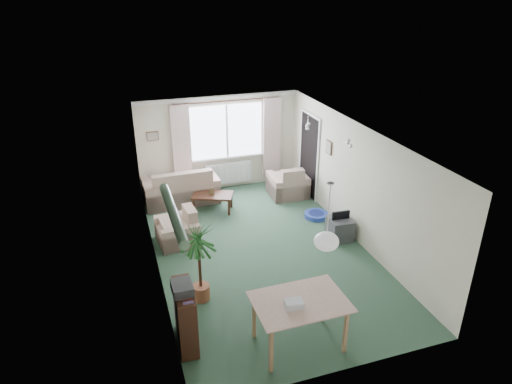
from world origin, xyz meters
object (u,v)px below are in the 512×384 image
object	(u,v)px
armchair_corner	(288,180)
bookshelf	(185,317)
sofa	(180,184)
houseplant	(199,262)
coffee_table	(213,202)
pet_bed	(316,215)
tv_cube	(340,229)
armchair_left	(177,226)
dining_table	(299,323)

from	to	relation	value
armchair_corner	bookshelf	distance (m)	5.45
sofa	armchair_corner	size ratio (longest dim) A/B	1.97
sofa	houseplant	xyz separation A→B (m)	(-0.33, -3.87, 0.28)
coffee_table	pet_bed	bearing A→B (deg)	-26.48
armchair_corner	tv_cube	bearing A→B (deg)	97.88
tv_cube	armchair_left	bearing A→B (deg)	167.55
armchair_left	tv_cube	size ratio (longest dim) A/B	1.64
bookshelf	tv_cube	xyz separation A→B (m)	(3.54, 2.01, -0.25)
sofa	tv_cube	bearing A→B (deg)	133.15
houseplant	pet_bed	world-z (taller)	houseplant
coffee_table	houseplant	size ratio (longest dim) A/B	0.63
armchair_left	dining_table	distance (m)	3.65
armchair_corner	armchair_left	size ratio (longest dim) A/B	1.09
bookshelf	houseplant	xyz separation A→B (m)	(0.41, 0.94, 0.25)
coffee_table	pet_bed	xyz separation A→B (m)	(2.14, -1.06, -0.15)
houseplant	tv_cube	xyz separation A→B (m)	(3.13, 1.08, -0.49)
coffee_table	dining_table	xyz separation A→B (m)	(0.18, -4.62, 0.17)
coffee_table	tv_cube	xyz separation A→B (m)	(2.19, -2.06, 0.02)
armchair_left	coffee_table	xyz separation A→B (m)	(1.01, 1.18, -0.16)
bookshelf	houseplant	distance (m)	1.05
houseplant	armchair_left	bearing A→B (deg)	92.09
coffee_table	tv_cube	size ratio (longest dim) A/B	1.84
sofa	pet_bed	distance (m)	3.31
houseplant	tv_cube	world-z (taller)	houseplant
armchair_left	dining_table	bearing A→B (deg)	14.25
houseplant	tv_cube	size ratio (longest dim) A/B	2.90
sofa	armchair_corner	xyz separation A→B (m)	(2.58, -0.48, -0.04)
coffee_table	pet_bed	world-z (taller)	coffee_table
pet_bed	tv_cube	bearing A→B (deg)	-87.13
tv_cube	houseplant	bearing A→B (deg)	-157.99
bookshelf	tv_cube	bearing A→B (deg)	32.11
tv_cube	dining_table	bearing A→B (deg)	-125.06
sofa	tv_cube	xyz separation A→B (m)	(2.80, -2.79, -0.21)
tv_cube	sofa	bearing A→B (deg)	138.11
tv_cube	coffee_table	bearing A→B (deg)	139.70
pet_bed	dining_table	bearing A→B (deg)	-118.80
armchair_left	houseplant	xyz separation A→B (m)	(0.07, -1.96, 0.36)
sofa	armchair_left	size ratio (longest dim) A/B	2.16
coffee_table	pet_bed	size ratio (longest dim) A/B	1.73
bookshelf	pet_bed	distance (m)	4.63
armchair_left	houseplant	distance (m)	2.00
armchair_left	houseplant	bearing A→B (deg)	-2.80
coffee_table	armchair_left	bearing A→B (deg)	-130.71
pet_bed	coffee_table	bearing A→B (deg)	153.52
armchair_corner	armchair_left	distance (m)	3.30
armchair_left	pet_bed	distance (m)	3.17
armchair_left	dining_table	xyz separation A→B (m)	(1.20, -3.44, 0.02)
armchair_left	bookshelf	xyz separation A→B (m)	(-0.34, -2.90, 0.11)
sofa	armchair_corner	distance (m)	2.62
armchair_corner	pet_bed	distance (m)	1.37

